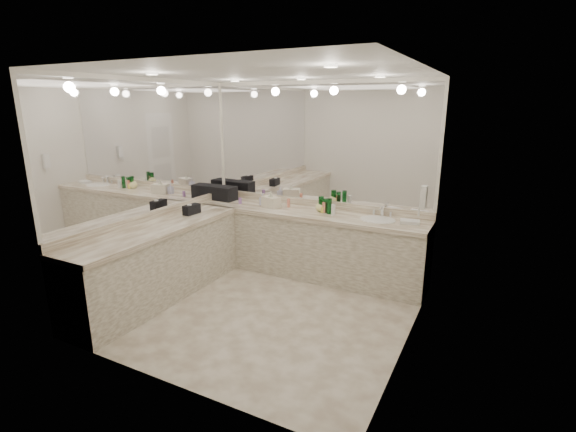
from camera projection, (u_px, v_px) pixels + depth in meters
The scene contains 35 objects.
floor at pixel (264, 310), 4.81m from camera, with size 3.20×3.20×0.00m, color beige.
ceiling at pixel (260, 72), 4.14m from camera, with size 3.20×3.20×0.00m, color white.
wall_back at pixel (318, 178), 5.76m from camera, with size 3.20×0.02×2.60m, color silver.
wall_left at pixel (152, 187), 5.18m from camera, with size 0.02×3.00×2.60m, color silver.
wall_right at pixel (414, 218), 3.77m from camera, with size 0.02×3.00×2.60m, color silver.
vanity_back_base at pixel (308, 245), 5.73m from camera, with size 3.20×0.60×0.84m, color beige.
vanity_back_top at pixel (308, 214), 5.61m from camera, with size 3.20×0.64×0.06m, color silver.
vanity_left_base at pixel (158, 265), 5.02m from camera, with size 0.60×2.40×0.84m, color beige.
vanity_left_top at pixel (155, 229), 4.90m from camera, with size 0.64×2.42×0.06m, color silver.
backsplash_back at pixel (317, 203), 5.83m from camera, with size 3.20×0.04×0.10m, color silver.
backsplash_left at pixel (155, 214), 5.26m from camera, with size 0.04×3.00×0.10m, color silver.
mirror_back at pixel (318, 144), 5.63m from camera, with size 3.12×0.01×1.55m, color white.
mirror_left at pixel (149, 148), 5.05m from camera, with size 0.01×2.92×1.55m, color white.
sink at pixel (378, 220), 5.19m from camera, with size 0.44×0.44×0.03m, color white.
faucet at pixel (382, 211), 5.35m from camera, with size 0.24×0.16×0.14m, color silver.
wall_phone at pixel (424, 197), 4.37m from camera, with size 0.06×0.10×0.24m, color white.
door at pixel (398, 261), 3.41m from camera, with size 0.02×0.82×2.10m, color white.
black_toiletry_bag at pixel (224, 193), 6.25m from camera, with size 0.37×0.23×0.21m, color black.
black_bag_spill at pixel (192, 209), 5.45m from camera, with size 0.11×0.24×0.13m, color black.
cream_cosmetic_case at pixel (271, 202), 5.81m from camera, with size 0.25×0.16×0.15m, color beige.
hand_towel at pixel (410, 222), 5.03m from camera, with size 0.23×0.15×0.04m, color white.
lotion_left at pixel (190, 210), 5.42m from camera, with size 0.06×0.06×0.13m, color white.
soap_bottle_a at pixel (271, 199), 5.81m from camera, with size 0.09×0.09×0.22m, color beige.
soap_bottle_b at pixel (263, 199), 5.93m from camera, with size 0.07×0.08×0.17m, color silver.
soap_bottle_c at pixel (321, 205), 5.58m from camera, with size 0.14×0.14×0.17m, color #F6EE95.
green_bottle_0 at pixel (321, 204), 5.56m from camera, with size 0.07×0.07×0.21m, color #0F561E.
green_bottle_1 at pixel (329, 206), 5.45m from camera, with size 0.06×0.06×0.21m, color #0F561E.
green_bottle_2 at pixel (325, 206), 5.52m from camera, with size 0.06×0.06×0.19m, color #0F561E.
amenity_bottle_0 at pixel (333, 210), 5.40m from camera, with size 0.05×0.05×0.14m, color white.
amenity_bottle_1 at pixel (268, 201), 5.91m from camera, with size 0.04×0.04×0.12m, color silver.
amenity_bottle_2 at pixel (322, 210), 5.53m from camera, with size 0.05×0.05×0.08m, color #F2D84C.
amenity_bottle_3 at pixel (274, 204), 5.76m from camera, with size 0.06×0.06×0.12m, color white.
amenity_bottle_4 at pixel (289, 203), 5.82m from camera, with size 0.04×0.04×0.12m, color #E57F66.
amenity_bottle_5 at pixel (240, 201), 6.03m from camera, with size 0.05×0.05×0.09m, color #9966B2.
amenity_bottle_6 at pixel (325, 207), 5.52m from camera, with size 0.06×0.06×0.14m, color #E57F66.
Camera 1 is at (2.25, -3.75, 2.29)m, focal length 26.00 mm.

